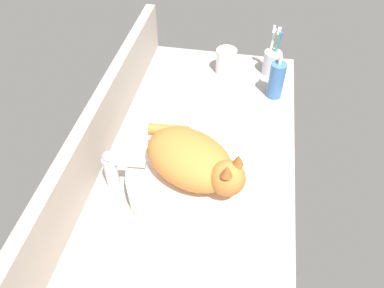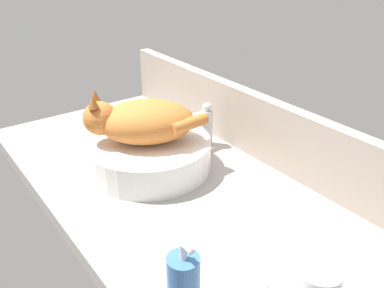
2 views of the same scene
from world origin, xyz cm
name	(u,v)px [view 2 (image 2 of 2)]	position (x,y,z in cm)	size (l,w,h in cm)	color
ground_plane	(174,190)	(0.00, 0.00, -2.00)	(122.98, 59.88, 4.00)	#9E9993
backsplash_panel	(256,125)	(0.00, 28.14, 9.07)	(122.98, 3.60, 18.15)	#AD9E8E
sink_basin	(148,154)	(-11.00, -0.82, 4.12)	(33.83, 33.83, 8.24)	white
cat	(141,121)	(-11.61, -2.05, 14.00)	(27.13, 30.13, 14.00)	#CC7533
faucet	(204,123)	(-12.72, 19.46, 7.30)	(3.74, 11.86, 13.60)	silver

